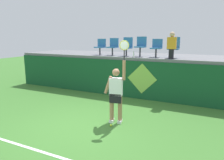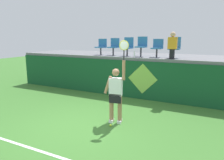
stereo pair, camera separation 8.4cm
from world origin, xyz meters
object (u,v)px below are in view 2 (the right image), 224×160
Objects in this scene: stadium_chair_3 at (142,45)px; stadium_chair_0 at (101,46)px; stadium_chair_4 at (157,47)px; spectator_0 at (172,45)px; tennis_player at (116,93)px; stadium_chair_1 at (114,46)px; stadium_chair_5 at (175,47)px; water_bottle at (134,54)px; stadium_chair_2 at (128,46)px; tennis_ball at (111,125)px.

stadium_chair_0 is at bearing -179.88° from stadium_chair_3.
stadium_chair_3 is 0.71m from stadium_chair_4.
tennis_player is at bearing -108.19° from spectator_0.
spectator_0 is at bearing -31.77° from stadium_chair_4.
stadium_chair_5 reaches higher than stadium_chair_1.
stadium_chair_3 is at bearing 97.12° from tennis_player.
stadium_chair_5 is (0.71, 0.01, 0.02)m from stadium_chair_4.
water_bottle is at bearing -99.25° from stadium_chair_3.
stadium_chair_1 is (0.67, 0.00, 0.02)m from stadium_chair_0.
tennis_player is 2.97× the size of stadium_chair_2.
stadium_chair_0 is 2.74m from stadium_chair_4.
stadium_chair_0 is at bearing 172.68° from spectator_0.
stadium_chair_4 is at bearing 85.97° from tennis_ball.
stadium_chair_1 is 2.82m from spectator_0.
stadium_chair_0 is at bearing -179.80° from stadium_chair_1.
tennis_player is at bearing -79.50° from water_bottle.
tennis_player is 3.67m from stadium_chair_4.
spectator_0 is at bearing -12.28° from stadium_chair_2.
spectator_0 reaches higher than stadium_chair_2.
tennis_player is 0.98m from tennis_ball.
stadium_chair_4 is (0.28, 3.45, 1.22)m from tennis_player.
stadium_chair_3 is at bearing 162.53° from spectator_0.
spectator_0 reaches higher than tennis_player.
stadium_chair_1 is 0.93× the size of stadium_chair_5.
stadium_chair_0 reaches higher than tennis_ball.
tennis_ball is 5.02m from stadium_chair_0.
water_bottle is at bearing 100.50° from tennis_player.
stadium_chair_1 is (-1.79, 3.46, 1.23)m from tennis_player.
stadium_chair_0 is at bearing 179.97° from stadium_chair_4.
tennis_player is 4.08m from stadium_chair_1.
stadium_chair_2 is at bearing 105.92° from tennis_ball.
stadium_chair_2 is (-1.09, 3.83, 2.14)m from tennis_ball.
stadium_chair_0 is 0.73× the size of spectator_0.
tennis_player is at bearing -94.57° from stadium_chair_4.
tennis_ball is at bearing -88.88° from tennis_player.
stadium_chair_4 reaches higher than stadium_chair_0.
spectator_0 reaches higher than tennis_ball.
stadium_chair_5 reaches higher than water_bottle.
spectator_0 reaches higher than water_bottle.
water_bottle is 0.32× the size of stadium_chair_5.
stadium_chair_3 reaches higher than stadium_chair_5.
spectator_0 is (2.78, -0.45, 0.10)m from stadium_chair_1.
stadium_chair_3 is 1.49m from spectator_0.
stadium_chair_2 is 0.96× the size of stadium_chair_3.
water_bottle is 1.67m from stadium_chair_5.
stadium_chair_1 is at bearing -179.85° from stadium_chair_5.
tennis_player is 3.81m from stadium_chair_5.
stadium_chair_3 is 1.42m from stadium_chair_5.
stadium_chair_2 is at bearing 167.72° from spectator_0.
tennis_ball is 4.17m from spectator_0.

